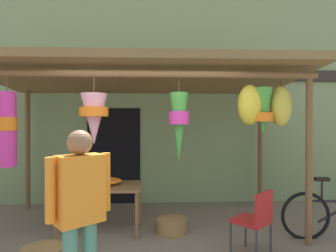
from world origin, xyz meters
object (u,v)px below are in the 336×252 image
(display_table, at_px, (101,190))
(folding_chair, at_px, (256,217))
(customer_foreground, at_px, (80,205))
(flower_heap_on_table, at_px, (101,181))
(wicker_basket_spare, at_px, (172,226))

(display_table, bearing_deg, folding_chair, -23.22)
(folding_chair, distance_m, customer_foreground, 2.20)
(display_table, height_order, flower_heap_on_table, flower_heap_on_table)
(flower_heap_on_table, relative_size, wicker_basket_spare, 1.49)
(folding_chair, bearing_deg, display_table, 156.78)
(folding_chair, relative_size, wicker_basket_spare, 1.84)
(display_table, xyz_separation_m, flower_heap_on_table, (-0.01, 0.03, 0.13))
(flower_heap_on_table, bearing_deg, display_table, -74.86)
(folding_chair, height_order, customer_foreground, customer_foreground)
(flower_heap_on_table, height_order, customer_foreground, customer_foreground)
(flower_heap_on_table, distance_m, folding_chair, 2.34)
(display_table, distance_m, wicker_basket_spare, 1.22)
(wicker_basket_spare, xyz_separation_m, customer_foreground, (-0.91, -1.77, 0.85))
(wicker_basket_spare, bearing_deg, customer_foreground, -117.27)
(flower_heap_on_table, xyz_separation_m, customer_foreground, (0.19, -1.89, 0.18))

